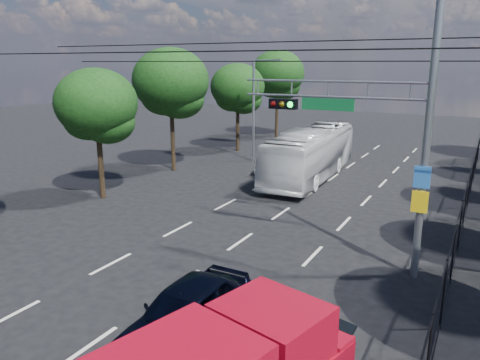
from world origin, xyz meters
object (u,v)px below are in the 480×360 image
Objects in this scene: white_bus at (311,154)px; white_van at (277,161)px; navy_hatchback at (187,313)px; signal_mast at (388,115)px.

white_bus is 2.72m from white_van.
navy_hatchback is 18.06m from white_bus.
navy_hatchback is 19.31m from white_van.
signal_mast is at bearing -62.47° from white_bus.
white_bus is at bearing 100.70° from navy_hatchback.
signal_mast is at bearing 63.85° from navy_hatchback.
navy_hatchback is at bearing -76.31° from white_van.
white_van is at bearing 127.02° from signal_mast.
white_van is (-2.49, 0.70, -0.84)m from white_bus.
navy_hatchback reaches higher than white_van.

